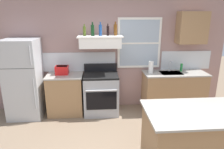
# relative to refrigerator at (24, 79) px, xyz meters

# --- Properties ---
(back_wall) EXTENTS (5.40, 0.11, 2.70)m
(back_wall) POSITION_rel_refrigerator_xyz_m (1.93, 0.39, 0.50)
(back_wall) COLOR gray
(back_wall) RESTS_ON ground_plane
(refrigerator) EXTENTS (0.70, 0.72, 1.70)m
(refrigerator) POSITION_rel_refrigerator_xyz_m (0.00, 0.00, 0.00)
(refrigerator) COLOR #B7BABC
(refrigerator) RESTS_ON ground_plane
(counter_left_of_stove) EXTENTS (0.79, 0.63, 0.91)m
(counter_left_of_stove) POSITION_rel_refrigerator_xyz_m (0.85, 0.06, -0.39)
(counter_left_of_stove) COLOR #9E754C
(counter_left_of_stove) RESTS_ON ground_plane
(toaster) EXTENTS (0.30, 0.20, 0.19)m
(toaster) POSITION_rel_refrigerator_xyz_m (0.80, 0.10, 0.16)
(toaster) COLOR red
(toaster) RESTS_ON counter_left_of_stove
(stove_range) EXTENTS (0.76, 0.69, 1.09)m
(stove_range) POSITION_rel_refrigerator_xyz_m (1.65, 0.02, -0.39)
(stove_range) COLOR #9EA0A5
(stove_range) RESTS_ON ground_plane
(range_hood_shelf) EXTENTS (0.96, 0.52, 0.24)m
(range_hood_shelf) POSITION_rel_refrigerator_xyz_m (1.65, 0.12, 0.77)
(range_hood_shelf) COLOR white
(bottle_olive_oil_square) EXTENTS (0.06, 0.06, 0.25)m
(bottle_olive_oil_square) POSITION_rel_refrigerator_xyz_m (1.32, 0.13, 1.00)
(bottle_olive_oil_square) COLOR #4C601E
(bottle_olive_oil_square) RESTS_ON range_hood_shelf
(bottle_dark_green_wine) EXTENTS (0.07, 0.07, 0.29)m
(bottle_dark_green_wine) POSITION_rel_refrigerator_xyz_m (1.49, 0.12, 1.01)
(bottle_dark_green_wine) COLOR #143819
(bottle_dark_green_wine) RESTS_ON range_hood_shelf
(bottle_blue_liqueur) EXTENTS (0.07, 0.07, 0.29)m
(bottle_blue_liqueur) POSITION_rel_refrigerator_xyz_m (1.66, 0.11, 1.02)
(bottle_blue_liqueur) COLOR #1E478C
(bottle_blue_liqueur) RESTS_ON range_hood_shelf
(bottle_balsamic_dark) EXTENTS (0.06, 0.06, 0.25)m
(bottle_balsamic_dark) POSITION_rel_refrigerator_xyz_m (1.82, 0.14, 1.00)
(bottle_balsamic_dark) COLOR black
(bottle_balsamic_dark) RESTS_ON range_hood_shelf
(bottle_amber_wine) EXTENTS (0.07, 0.07, 0.29)m
(bottle_amber_wine) POSITION_rel_refrigerator_xyz_m (1.98, 0.18, 1.02)
(bottle_amber_wine) COLOR brown
(bottle_amber_wine) RESTS_ON range_hood_shelf
(counter_right_with_sink) EXTENTS (1.43, 0.63, 0.91)m
(counter_right_with_sink) POSITION_rel_refrigerator_xyz_m (3.35, 0.06, -0.39)
(counter_right_with_sink) COLOR #9E754C
(counter_right_with_sink) RESTS_ON ground_plane
(sink_faucet) EXTENTS (0.03, 0.17, 0.28)m
(sink_faucet) POSITION_rel_refrigerator_xyz_m (3.25, 0.16, 0.23)
(sink_faucet) COLOR silver
(sink_faucet) RESTS_ON counter_right_with_sink
(paper_towel_roll) EXTENTS (0.11, 0.11, 0.27)m
(paper_towel_roll) POSITION_rel_refrigerator_xyz_m (2.78, 0.06, 0.19)
(paper_towel_roll) COLOR white
(paper_towel_roll) RESTS_ON counter_right_with_sink
(dish_soap_bottle) EXTENTS (0.06, 0.06, 0.18)m
(dish_soap_bottle) POSITION_rel_refrigerator_xyz_m (3.53, 0.16, 0.15)
(dish_soap_bottle) COLOR #268C3F
(dish_soap_bottle) RESTS_ON counter_right_with_sink
(kitchen_island) EXTENTS (1.40, 0.90, 0.91)m
(kitchen_island) POSITION_rel_refrigerator_xyz_m (2.93, -1.85, -0.39)
(kitchen_island) COLOR #9E754C
(kitchen_island) RESTS_ON ground_plane
(upper_cabinet_right) EXTENTS (0.64, 0.32, 0.70)m
(upper_cabinet_right) POSITION_rel_refrigerator_xyz_m (3.70, 0.20, 1.05)
(upper_cabinet_right) COLOR #9E754C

